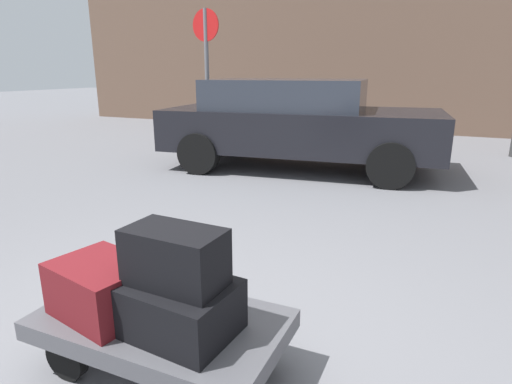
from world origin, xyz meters
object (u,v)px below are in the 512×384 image
luggage_cart (162,328)px  parked_car (297,122)px  duffel_bag_black_topmost_pile (175,257)px  suitcase_maroon_center (103,288)px  suitcase_black_rear_right (178,307)px  no_parking_sign (207,71)px

luggage_cart → parked_car: bearing=101.0°
luggage_cart → duffel_bag_black_topmost_pile: 0.49m
duffel_bag_black_topmost_pile → luggage_cart: bearing=158.7°
suitcase_maroon_center → suitcase_black_rear_right: bearing=14.3°
luggage_cart → suitcase_black_rear_right: (0.16, -0.07, 0.20)m
suitcase_maroon_center → duffel_bag_black_topmost_pile: (0.45, 0.02, 0.25)m
luggage_cart → duffel_bag_black_topmost_pile: duffel_bag_black_topmost_pile is taller
duffel_bag_black_topmost_pile → parked_car: (-1.13, 5.08, 0.03)m
duffel_bag_black_topmost_pile → no_parking_sign: size_ratio=0.18×
suitcase_black_rear_right → suitcase_maroon_center: (-0.45, -0.02, 0.01)m
luggage_cart → suitcase_maroon_center: bearing=-163.3°
luggage_cart → suitcase_black_rear_right: bearing=-23.9°
luggage_cart → duffel_bag_black_topmost_pile: size_ratio=2.78×
parked_car → no_parking_sign: bearing=-168.7°
suitcase_black_rear_right → duffel_bag_black_topmost_pile: 0.26m
luggage_cart → no_parking_sign: size_ratio=0.51×
luggage_cart → suitcase_black_rear_right: size_ratio=2.36×
parked_car → suitcase_maroon_center: bearing=-82.4°
suitcase_black_rear_right → suitcase_maroon_center: bearing=-172.8°
suitcase_maroon_center → no_parking_sign: (-2.15, 4.80, 1.06)m
duffel_bag_black_topmost_pile → no_parking_sign: 5.51m
parked_car → no_parking_sign: 1.69m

